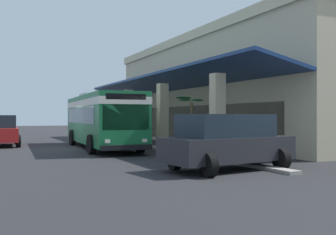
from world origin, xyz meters
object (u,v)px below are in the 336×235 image
Objects in this scene: pedestrian at (201,139)px; potted_palm at (191,140)px; transit_bus at (101,117)px; parked_suv_red at (1,130)px; parked_suv_charcoal at (227,141)px.

potted_palm reaches higher than pedestrian.
parked_suv_red is (-4.30, -5.38, -0.84)m from transit_bus.
parked_suv_red is 12.57m from potted_palm.
transit_bus is 2.26× the size of parked_suv_charcoal.
parked_suv_red is at bearing -156.33° from parked_suv_charcoal.
parked_suv_red is at bearing -128.61° from transit_bus.
parked_suv_charcoal and parked_suv_red have the same top height.
pedestrian is (-2.63, 0.45, -0.07)m from parked_suv_charcoal.
parked_suv_charcoal is 1.68× the size of potted_palm.
parked_suv_charcoal is at bearing 7.33° from transit_bus.
transit_bus is 2.33× the size of parked_suv_red.
parked_suv_charcoal reaches higher than pedestrian.
pedestrian is at bearing 12.39° from transit_bus.
transit_bus is 11.42m from parked_suv_charcoal.
parked_suv_red is at bearing -133.04° from potted_palm.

